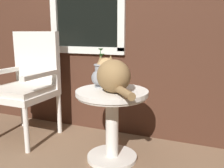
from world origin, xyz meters
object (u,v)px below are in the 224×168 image
Objects in this scene: wicker_chair at (28,81)px; pewter_vase_with_ivy at (100,76)px; cat at (113,75)px; wicker_side_table at (112,111)px.

pewter_vase_with_ivy is (0.81, -0.08, 0.12)m from wicker_chair.
wicker_chair reaches higher than cat.
pewter_vase_with_ivy reaches higher than wicker_side_table.
wicker_side_table is 0.97m from wicker_chair.
wicker_side_table is 0.30m from pewter_vase_with_ivy.
cat reaches higher than wicker_side_table.
wicker_chair reaches higher than wicker_side_table.
pewter_vase_with_ivy is (-0.14, 0.06, 0.26)m from wicker_side_table.
wicker_side_table is 1.84× the size of pewter_vase_with_ivy.
cat is (0.97, -0.18, 0.16)m from wicker_chair.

